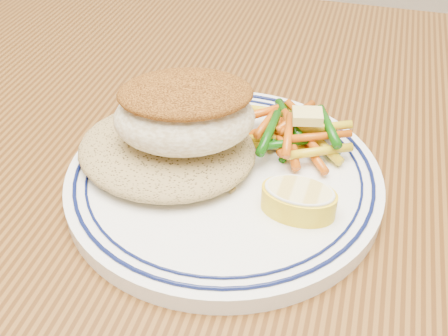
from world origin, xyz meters
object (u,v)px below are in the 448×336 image
vegetable_pile (295,130)px  lemon_wedge (299,199)px  rice_pilaf (167,146)px  fish_fillet (185,112)px  dining_table (221,300)px  plate (224,178)px

vegetable_pile → lemon_wedge: 0.09m
rice_pilaf → fish_fillet: (0.02, 0.00, 0.04)m
dining_table → lemon_wedge: 0.14m
vegetable_pile → lemon_wedge: bearing=-77.9°
dining_table → lemon_wedge: (0.06, 0.01, 0.12)m
dining_table → fish_fillet: bearing=133.3°
rice_pilaf → lemon_wedge: rice_pilaf is taller
plate → rice_pilaf: (-0.05, 0.00, 0.02)m
vegetable_pile → dining_table: bearing=-112.4°
fish_fillet → plate: bearing=-8.0°
dining_table → rice_pilaf: rice_pilaf is taller
plate → vegetable_pile: 0.07m
plate → lemon_wedge: size_ratio=4.41×
rice_pilaf → vegetable_pile: 0.11m
dining_table → plate: size_ratio=5.87×
rice_pilaf → vegetable_pile: (0.10, 0.05, -0.00)m
plate → rice_pilaf: 0.05m
fish_fillet → lemon_wedge: 0.11m
dining_table → lemon_wedge: size_ratio=25.89×
dining_table → vegetable_pile: size_ratio=14.44×
rice_pilaf → lemon_wedge: bearing=-15.9°
vegetable_pile → rice_pilaf: bearing=-152.4°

